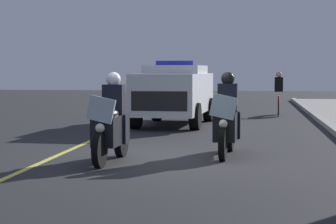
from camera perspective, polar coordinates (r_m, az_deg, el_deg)
name	(u,v)px	position (r m, az deg, el deg)	size (l,w,h in m)	color
ground_plane	(166,157)	(12.63, -0.17, -4.16)	(80.00, 80.00, 0.00)	#28282B
lane_stripe_center	(58,155)	(13.13, -10.01, -3.90)	(48.00, 0.12, 0.01)	#E0D14C
police_motorcycle_lead_left	(111,126)	(12.01, -5.19, -1.24)	(2.14, 0.60, 1.72)	black
police_motorcycle_lead_right	(227,122)	(12.87, 5.37, -0.90)	(2.14, 0.60, 1.72)	black
police_suv	(175,92)	(20.02, 0.60, 1.87)	(5.00, 2.29, 2.05)	silver
cyclist_background	(279,94)	(24.35, 10.04, 1.65)	(1.76, 0.33, 1.69)	black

